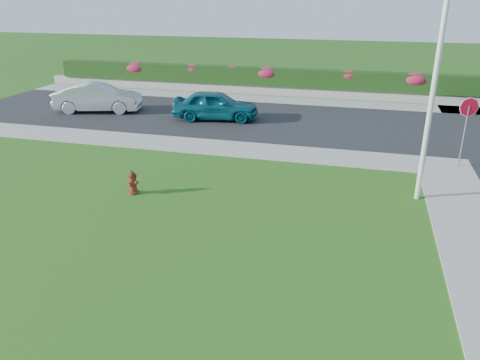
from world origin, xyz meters
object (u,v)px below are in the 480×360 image
(sedan_teal, at_px, (216,105))
(stop_sign, at_px, (468,116))
(sedan_silver, at_px, (98,98))
(fire_hydrant, at_px, (133,183))
(utility_pole, at_px, (433,94))

(sedan_teal, height_order, stop_sign, stop_sign)
(sedan_silver, relative_size, stop_sign, 1.75)
(fire_hydrant, xyz_separation_m, sedan_teal, (-0.28, 9.86, 0.41))
(fire_hydrant, relative_size, sedan_silver, 0.17)
(utility_pole, height_order, stop_sign, utility_pole)
(stop_sign, bearing_deg, utility_pole, -109.98)
(sedan_teal, bearing_deg, fire_hydrant, 172.94)
(fire_hydrant, bearing_deg, sedan_silver, 142.37)
(fire_hydrant, bearing_deg, sedan_teal, 108.37)
(sedan_teal, xyz_separation_m, stop_sign, (11.08, -4.40, 1.21))
(sedan_teal, distance_m, utility_pole, 12.46)
(utility_pole, bearing_deg, stop_sign, 63.02)
(fire_hydrant, distance_m, stop_sign, 12.21)
(sedan_teal, xyz_separation_m, sedan_silver, (-6.77, -0.02, 0.02))
(sedan_silver, bearing_deg, sedan_teal, -104.29)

